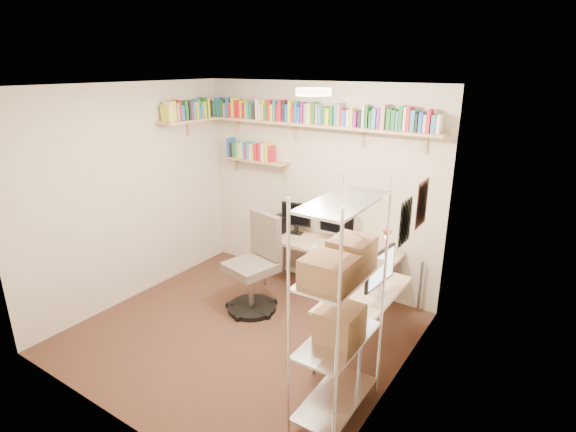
# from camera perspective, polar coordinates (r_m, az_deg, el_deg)

# --- Properties ---
(ground) EXTENTS (3.20, 3.20, 0.00)m
(ground) POSITION_cam_1_polar(r_m,az_deg,el_deg) (4.91, -5.80, -14.45)
(ground) COLOR #41241C
(ground) RESTS_ON ground
(room_shell) EXTENTS (3.24, 3.04, 2.52)m
(room_shell) POSITION_cam_1_polar(r_m,az_deg,el_deg) (4.27, -6.42, 3.24)
(room_shell) COLOR beige
(room_shell) RESTS_ON ground
(wall_shelves) EXTENTS (3.12, 1.09, 0.80)m
(wall_shelves) POSITION_cam_1_polar(r_m,az_deg,el_deg) (5.44, -1.18, 11.79)
(wall_shelves) COLOR tan
(wall_shelves) RESTS_ON ground
(corner_desk) EXTENTS (2.00, 1.69, 1.13)m
(corner_desk) POSITION_cam_1_polar(r_m,az_deg,el_deg) (5.11, 5.23, -4.86)
(corner_desk) COLOR #D9B88D
(corner_desk) RESTS_ON ground
(office_chair) EXTENTS (0.60, 0.62, 1.12)m
(office_chair) POSITION_cam_1_polar(r_m,az_deg,el_deg) (5.11, -4.17, -6.95)
(office_chair) COLOR black
(office_chair) RESTS_ON ground
(wire_rack) EXTENTS (0.41, 0.82, 1.89)m
(wire_rack) POSITION_cam_1_polar(r_m,az_deg,el_deg) (3.35, 6.61, -9.69)
(wire_rack) COLOR silver
(wire_rack) RESTS_ON ground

